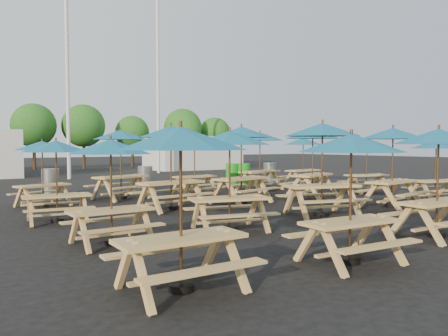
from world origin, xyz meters
TOP-DOWN VIEW (x-y plane):
  - ground at (0.00, 0.00)m, footprint 120.00×120.00m
  - picnic_unit_0 at (-5.94, -6.18)m, footprint 1.78×1.78m
  - picnic_unit_1 at (-5.73, -3.05)m, footprint 1.68×1.68m
  - picnic_unit_2 at (-6.00, 0.04)m, footprint 1.82×1.82m
  - picnic_unit_3 at (-5.68, 3.12)m, footprint 2.06×2.06m
  - picnic_unit_4 at (-3.06, -6.54)m, footprint 1.83×1.83m
  - picnic_unit_5 at (-3.11, -3.26)m, footprint 2.21×2.21m
  - picnic_unit_6 at (-2.69, 0.34)m, footprint 2.18×2.18m
  - picnic_unit_7 at (-2.99, 3.55)m, footprint 2.47×2.47m
  - picnic_unit_8 at (0.02, -6.24)m, footprint 1.93×1.93m
  - picnic_unit_9 at (0.11, -2.98)m, footprint 2.55×2.55m
  - picnic_unit_10 at (-0.15, 0.29)m, footprint 2.40×2.40m
  - picnic_unit_11 at (-0.13, 3.31)m, footprint 1.85×1.85m
  - picnic_unit_13 at (3.10, -3.06)m, footprint 2.23×2.23m
  - picnic_unit_14 at (3.06, 0.23)m, footprint 2.56×2.56m
  - picnic_unit_15 at (2.94, 3.13)m, footprint 2.35×2.35m
  - picnic_unit_17 at (5.76, -2.92)m, footprint 2.06×2.06m
  - picnic_unit_18 at (5.90, 0.01)m, footprint 2.14×2.14m
  - picnic_unit_19 at (5.87, 3.55)m, footprint 1.98×1.98m
  - waste_bin_0 at (-4.75, 6.27)m, footprint 0.63×0.63m
  - waste_bin_1 at (-0.89, 6.20)m, footprint 0.63×0.63m
  - waste_bin_2 at (3.70, 6.19)m, footprint 0.63×0.63m
  - waste_bin_3 at (4.15, 5.85)m, footprint 0.63×0.63m
  - waste_bin_4 at (5.73, 5.76)m, footprint 0.63×0.63m
  - mast_0 at (-2.00, 14.00)m, footprint 0.20×0.20m
  - mast_1 at (4.50, 16.00)m, footprint 0.20×0.20m
  - event_tent_1 at (9.00, 19.00)m, footprint 7.00×4.00m
  - tree_3 at (-1.75, 24.72)m, footprint 3.36×3.36m
  - tree_4 at (1.90, 24.26)m, footprint 3.41×3.41m
  - tree_5 at (6.22, 24.67)m, footprint 2.94×2.94m
  - tree_6 at (10.23, 22.90)m, footprint 3.38×3.38m
  - tree_7 at (13.63, 22.92)m, footprint 2.95×2.95m

SIDE VIEW (x-z plane):
  - ground at x=0.00m, z-range 0.00..0.00m
  - waste_bin_0 at x=-4.75m, z-range 0.00..1.01m
  - waste_bin_1 at x=-0.89m, z-range 0.00..1.01m
  - waste_bin_2 at x=3.70m, z-range 0.00..1.01m
  - waste_bin_3 at x=4.15m, z-range 0.00..1.01m
  - waste_bin_4 at x=5.73m, z-range 0.00..1.01m
  - event_tent_1 at x=9.00m, z-range 0.00..2.60m
  - picnic_unit_2 at x=-6.00m, z-range 0.72..2.75m
  - picnic_unit_1 at x=-5.73m, z-range 0.72..2.75m
  - picnic_unit_3 at x=-5.68m, z-range 0.72..2.77m
  - picnic_unit_4 at x=-3.06m, z-range 0.74..2.84m
  - picnic_unit_17 at x=5.76m, z-range 0.74..2.84m
  - picnic_unit_0 at x=-5.94m, z-range 0.76..2.92m
  - picnic_unit_11 at x=-0.13m, z-range 0.76..2.93m
  - picnic_unit_18 at x=5.90m, z-range 0.77..2.96m
  - picnic_unit_5 at x=-3.11m, z-range 0.79..3.03m
  - picnic_unit_19 at x=5.87m, z-range 0.79..3.04m
  - picnic_unit_8 at x=0.02m, z-range 0.80..3.05m
  - picnic_unit_13 at x=3.10m, z-range 0.86..3.32m
  - picnic_unit_15 at x=2.94m, z-range 0.87..3.33m
  - picnic_unit_7 at x=-2.99m, z-range 0.87..3.33m
  - picnic_unit_6 at x=-2.69m, z-range 0.88..3.37m
  - picnic_unit_9 at x=0.11m, z-range 0.89..3.40m
  - picnic_unit_14 at x=3.06m, z-range 0.89..3.40m
  - picnic_unit_10 at x=-0.15m, z-range 0.89..3.42m
  - tree_5 at x=6.22m, z-range 0.75..5.20m
  - tree_7 at x=13.63m, z-range 0.75..5.23m
  - tree_3 at x=-1.75m, z-range 0.86..5.95m
  - tree_6 at x=10.23m, z-range 0.86..5.99m
  - tree_4 at x=1.90m, z-range 0.87..6.04m
  - mast_0 at x=-2.00m, z-range 0.00..12.00m
  - mast_1 at x=4.50m, z-range 0.00..12.00m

